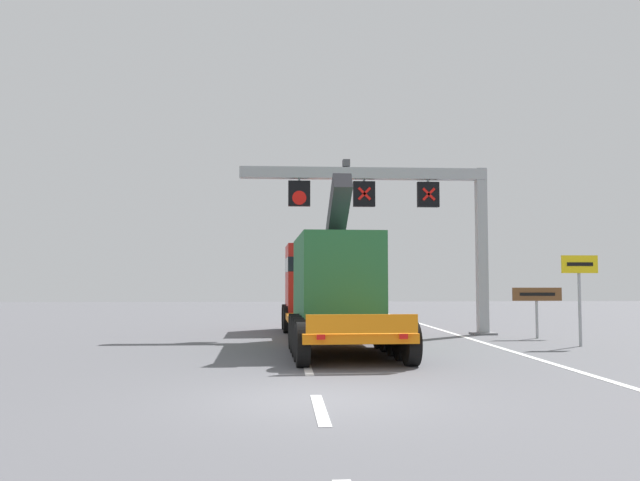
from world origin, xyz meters
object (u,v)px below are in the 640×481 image
(overhead_lane_gantry, at_px, (400,202))
(tourist_info_sign_brown, at_px, (537,299))
(exit_sign_yellow, at_px, (580,279))
(heavy_haul_truck_orange, at_px, (327,284))

(overhead_lane_gantry, relative_size, tourist_info_sign_brown, 5.40)
(exit_sign_yellow, xyz_separation_m, tourist_info_sign_brown, (-0.24, 2.95, -0.72))
(heavy_haul_truck_orange, bearing_deg, tourist_info_sign_brown, 0.40)
(overhead_lane_gantry, distance_m, tourist_info_sign_brown, 6.37)
(overhead_lane_gantry, relative_size, exit_sign_yellow, 3.43)
(overhead_lane_gantry, height_order, heavy_haul_truck_orange, overhead_lane_gantry)
(heavy_haul_truck_orange, distance_m, exit_sign_yellow, 8.55)
(exit_sign_yellow, relative_size, tourist_info_sign_brown, 1.58)
(overhead_lane_gantry, xyz_separation_m, heavy_haul_truck_orange, (-3.05, -1.92, -3.27))
(exit_sign_yellow, bearing_deg, tourist_info_sign_brown, 94.59)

